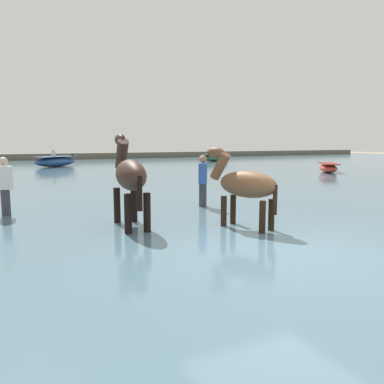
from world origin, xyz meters
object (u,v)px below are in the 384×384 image
horse_trailing_dark_bay (130,177)px  boat_mid_channel (215,158)px  person_wading_close (203,184)px  person_wading_mid (5,190)px  boat_mid_outer (328,168)px  boat_near_starboard (56,161)px  horse_lead_bay (244,186)px

horse_trailing_dark_bay → boat_mid_channel: 26.46m
horse_trailing_dark_bay → boat_mid_channel: horse_trailing_dark_bay is taller
person_wading_close → person_wading_mid: bearing=168.1°
boat_mid_channel → person_wading_mid: 25.85m
boat_mid_outer → person_wading_close: bearing=-149.2°
boat_near_starboard → boat_mid_channel: boat_near_starboard is taller
horse_lead_bay → person_wading_close: horse_lead_bay is taller
horse_trailing_dark_bay → boat_near_starboard: bearing=87.2°
person_wading_mid → boat_near_starboard: bearing=79.7°
boat_near_starboard → boat_mid_outer: size_ratio=1.37×
boat_near_starboard → boat_mid_outer: boat_near_starboard is taller
boat_mid_outer → boat_near_starboard: bearing=137.4°
boat_near_starboard → person_wading_close: 19.05m
boat_near_starboard → horse_lead_bay: bearing=-87.4°
person_wading_mid → person_wading_close: (4.68, -0.99, 0.00)m
boat_mid_outer → person_wading_close: person_wading_close is taller
horse_lead_bay → boat_mid_outer: 15.44m
horse_lead_bay → boat_mid_channel: horse_lead_bay is taller
person_wading_mid → person_wading_close: bearing=-11.9°
boat_near_starboard → person_wading_close: bearing=-85.7°
person_wading_mid → person_wading_close: same height
person_wading_close → horse_lead_bay: bearing=-99.8°
horse_lead_bay → person_wading_mid: bearing=139.8°
person_wading_close → horse_trailing_dark_bay: bearing=-149.0°
person_wading_mid → horse_trailing_dark_bay: bearing=-47.5°
boat_mid_channel → person_wading_close: bearing=-120.6°
horse_lead_bay → person_wading_close: 2.64m
boat_mid_outer → person_wading_close: (-11.67, -6.95, 0.33)m
horse_lead_bay → boat_mid_channel: 26.39m
person_wading_close → boat_near_starboard: bearing=94.3°
horse_trailing_dark_bay → boat_mid_channel: size_ratio=0.66×
horse_lead_bay → horse_trailing_dark_bay: size_ratio=0.87×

